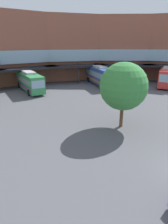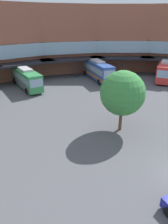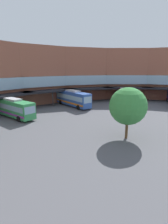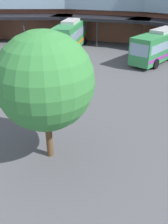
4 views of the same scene
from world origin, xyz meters
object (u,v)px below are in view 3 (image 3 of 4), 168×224
at_px(bus_3, 73,98).
at_px(plaza_tree, 128,106).
at_px(bus_4, 124,96).
at_px(bus_5, 13,108).

distance_m(bus_3, plaza_tree, 22.59).
height_order(bus_4, bus_5, bus_4).
bearing_deg(plaza_tree, bus_5, 95.62).
bearing_deg(plaza_tree, bus_3, 56.89).
bearing_deg(bus_4, bus_3, -69.35).
distance_m(bus_3, bus_5, 14.78).
height_order(bus_4, plaza_tree, plaza_tree).
bearing_deg(bus_5, bus_4, 69.31).
xyz_separation_m(bus_3, bus_5, (-14.43, 3.17, -0.17)).
distance_m(bus_3, bus_4, 14.05).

